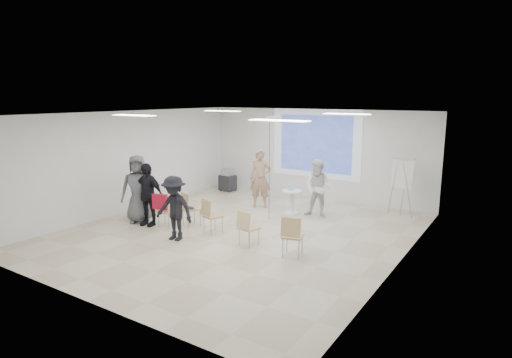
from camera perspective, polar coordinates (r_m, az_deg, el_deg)
The scene contains 30 objects.
floor at distance 11.08m, azimuth -2.26°, elevation -7.29°, with size 8.00×9.00×0.10m, color beige.
ceiling at distance 10.52m, azimuth -2.39°, elevation 8.96°, with size 8.00×9.00×0.10m, color white.
wall_back at distance 14.60m, azimuth 8.01°, elevation 3.34°, with size 8.00×0.10×3.00m, color silver.
wall_left at distance 13.40m, azimuth -16.65°, elevation 2.30°, with size 0.10×9.00×3.00m, color silver.
wall_right at distance 9.04m, azimuth 19.21°, elevation -1.93°, with size 0.10×9.00×3.00m, color silver.
projection_halo at distance 14.50m, azimuth 7.94°, elevation 4.68°, with size 3.20×0.01×2.30m, color silver.
projection_image at distance 14.49m, azimuth 7.91°, elevation 4.67°, with size 2.60×0.01×1.90m, color #3149A9.
pedestal_table at distance 12.63m, azimuth 4.79°, elevation -2.87°, with size 0.64×0.64×0.72m.
player_left at distance 13.21m, azimuth 0.58°, elevation 0.60°, with size 0.76×0.51×2.07m, color tan.
player_right at distance 12.32m, azimuth 8.32°, elevation -0.85°, with size 0.88×0.71×1.84m, color white.
controller_left at distance 13.27m, azimuth 1.82°, elevation 2.08°, with size 0.04×0.12×0.04m, color silver.
controller_right at distance 12.55m, azimuth 8.09°, elevation 0.87°, with size 0.04×0.12×0.04m, color white.
chair_far_left at distance 12.60m, azimuth -14.27°, elevation -2.58°, with size 0.52×0.54×0.91m.
chair_left_mid at distance 11.56m, azimuth -12.05°, elevation -4.02°, with size 0.45×0.48×0.80m.
chair_left_inner at distance 11.53m, azimuth -8.97°, elevation -3.64°, with size 0.57×0.59×0.91m.
chair_center at distance 10.82m, azimuth -6.11°, elevation -4.59°, with size 0.54×0.56×0.89m.
chair_right_inner at distance 9.87m, azimuth -1.23°, elevation -6.25°, with size 0.46×0.48×0.84m.
chair_right_far at distance 9.22m, azimuth 4.83°, elevation -7.26°, with size 0.53×0.56×0.92m.
red_jacket at distance 11.41m, azimuth -12.69°, elevation -2.98°, with size 0.42×0.10×0.41m, color #AF152B.
laptop at distance 11.59m, azimuth -8.55°, elevation -3.80°, with size 0.33×0.24×0.03m, color black.
audience_left at distance 11.73m, azimuth -14.31°, elevation -1.41°, with size 1.13×0.68×1.94m, color black.
audience_mid at distance 10.40m, azimuth -10.87°, elevation -3.30°, with size 1.15×0.63×1.78m, color black.
audience_outer at distance 12.08m, azimuth -15.47°, elevation -0.77°, with size 1.02×0.67×2.09m, color #56565A.
flipchart_easel at distance 12.85m, azimuth 18.96°, elevation 0.73°, with size 0.74×0.56×1.71m.
av_cart at distance 15.67m, azimuth -3.81°, elevation -0.23°, with size 0.57×0.46×0.81m.
ceiling_projector at distance 11.74m, azimuth 2.25°, elevation 7.41°, with size 0.30×0.25×3.00m.
fluor_panel_nw at distance 13.32m, azimuth -4.50°, elevation 9.03°, with size 1.20×0.30×0.02m, color white.
fluor_panel_ne at distance 11.35m, azimuth 11.98°, elevation 8.48°, with size 1.20×0.30×0.02m, color white.
fluor_panel_sw at distance 10.74m, azimuth -15.98°, elevation 8.16°, with size 1.20×0.30×0.02m, color white.
fluor_panel_se at distance 8.18m, azimuth 3.08°, elevation 7.79°, with size 1.20×0.30×0.02m, color white.
Camera 1 is at (6.05, -8.60, 3.43)m, focal length 30.00 mm.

